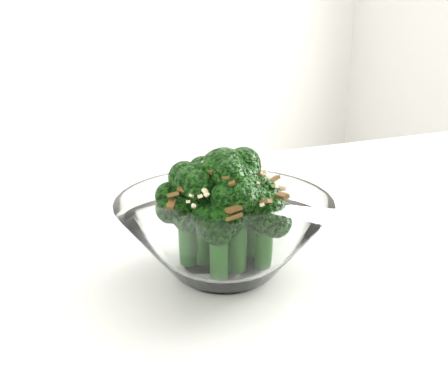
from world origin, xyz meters
TOP-DOWN VIEW (x-y plane):
  - table at (-0.10, -0.07)m, footprint 1.31×0.98m
  - broccoli_dish at (-0.33, -0.06)m, footprint 0.23×0.23m

SIDE VIEW (x-z plane):
  - table at x=-0.10m, z-range 0.31..1.06m
  - broccoli_dish at x=-0.33m, z-range 0.73..0.87m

